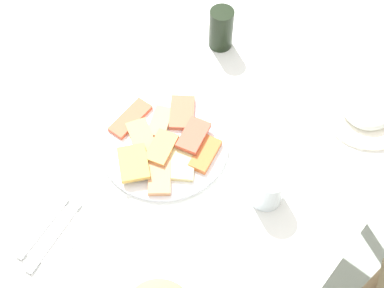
{
  "coord_description": "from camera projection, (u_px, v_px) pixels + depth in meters",
  "views": [
    {
      "loc": [
        0.53,
        0.38,
        1.81
      ],
      "look_at": [
        0.02,
        -0.04,
        0.77
      ],
      "focal_mm": 47.93,
      "sensor_mm": 36.0,
      "label": 1
    }
  ],
  "objects": [
    {
      "name": "ground_plane",
      "position": [
        205.0,
        259.0,
        1.88
      ],
      "size": [
        6.0,
        6.0,
        0.0
      ],
      "primitive_type": "plane",
      "color": "#A3AFA4"
    },
    {
      "name": "dining_table",
      "position": [
        210.0,
        172.0,
        1.33
      ],
      "size": [
        1.14,
        0.77,
        0.74
      ],
      "color": "white",
      "rests_on": "ground_plane"
    },
    {
      "name": "pide_platter",
      "position": [
        164.0,
        143.0,
        1.26
      ],
      "size": [
        0.32,
        0.32,
        0.04
      ],
      "color": "white",
      "rests_on": "dining_table"
    },
    {
      "name": "salad_plate_greens",
      "position": [
        367.0,
        111.0,
        1.31
      ],
      "size": [
        0.22,
        0.22,
        0.05
      ],
      "color": "white",
      "rests_on": "dining_table"
    },
    {
      "name": "soda_can",
      "position": [
        221.0,
        29.0,
        1.4
      ],
      "size": [
        0.09,
        0.09,
        0.12
      ],
      "primitive_type": "cylinder",
      "rotation": [
        0.0,
        0.0,
        4.12
      ],
      "color": "black",
      "rests_on": "dining_table"
    },
    {
      "name": "drinking_glass",
      "position": [
        268.0,
        187.0,
        1.15
      ],
      "size": [
        0.08,
        0.08,
        0.1
      ],
      "primitive_type": "cylinder",
      "color": "silver",
      "rests_on": "dining_table"
    },
    {
      "name": "paper_napkin",
      "position": [
        49.0,
        232.0,
        1.15
      ],
      "size": [
        0.16,
        0.16,
        0.0
      ],
      "primitive_type": "cube",
      "rotation": [
        0.0,
        0.0,
        0.25
      ],
      "color": "white",
      "rests_on": "dining_table"
    },
    {
      "name": "fork",
      "position": [
        43.0,
        226.0,
        1.15
      ],
      "size": [
        0.17,
        0.05,
        0.0
      ],
      "primitive_type": "cube",
      "rotation": [
        0.0,
        0.0,
        0.17
      ],
      "color": "silver",
      "rests_on": "paper_napkin"
    },
    {
      "name": "spoon",
      "position": [
        54.0,
        236.0,
        1.14
      ],
      "size": [
        0.19,
        0.06,
        0.0
      ],
      "primitive_type": "cube",
      "rotation": [
        0.0,
        0.0,
        0.2
      ],
      "color": "silver",
      "rests_on": "paper_napkin"
    }
  ]
}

